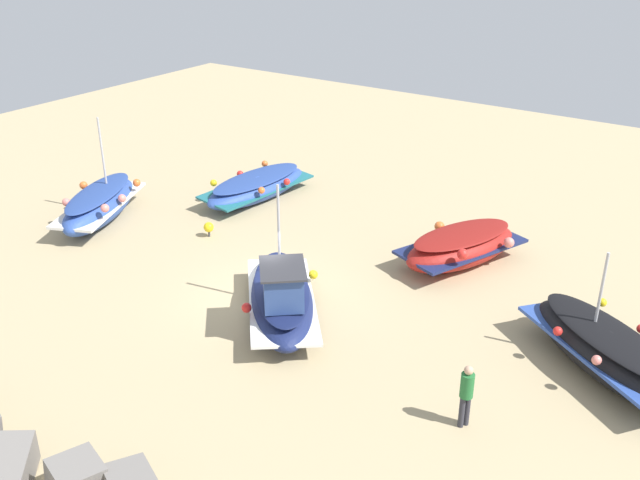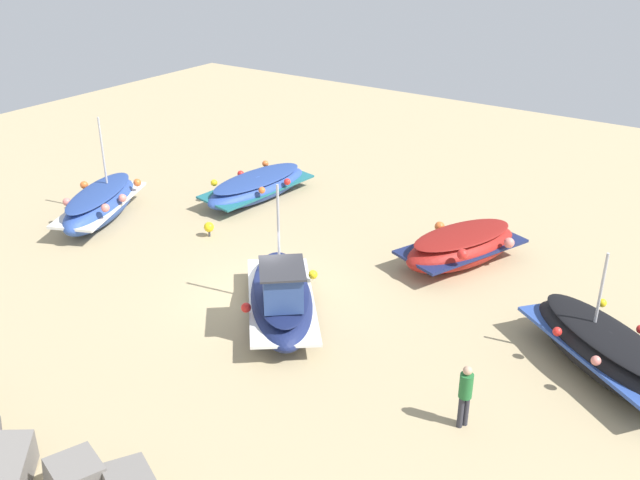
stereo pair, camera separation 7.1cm
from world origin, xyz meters
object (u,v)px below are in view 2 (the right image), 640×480
object	(u,v)px
mooring_buoy_0	(209,227)
fishing_boat_1	(461,246)
fishing_boat_3	(258,186)
fishing_boat_0	(281,297)
fishing_boat_4	(606,350)
person_walking	(465,392)
fishing_boat_2	(100,204)

from	to	relation	value
mooring_buoy_0	fishing_boat_1	bearing A→B (deg)	-159.31
fishing_boat_3	mooring_buoy_0	size ratio (longest dim) A/B	9.70
fishing_boat_0	mooring_buoy_0	xyz separation A→B (m)	(5.78, -3.10, -0.34)
fishing_boat_4	mooring_buoy_0	xyz separation A→B (m)	(14.45, -0.41, -0.29)
fishing_boat_1	mooring_buoy_0	world-z (taller)	fishing_boat_1
fishing_boat_1	fishing_boat_3	world-z (taller)	fishing_boat_1
person_walking	fishing_boat_0	bearing A→B (deg)	14.26
fishing_boat_2	fishing_boat_4	world-z (taller)	fishing_boat_2
fishing_boat_3	fishing_boat_4	xyz separation A→B (m)	(-15.38, 4.43, 0.13)
fishing_boat_0	fishing_boat_2	bearing A→B (deg)	-140.52
fishing_boat_0	fishing_boat_2	xyz separation A→B (m)	(10.28, -1.82, -0.01)
fishing_boat_3	mooring_buoy_0	distance (m)	4.13
person_walking	mooring_buoy_0	bearing A→B (deg)	6.46
fishing_boat_4	mooring_buoy_0	bearing A→B (deg)	-146.55
fishing_boat_3	mooring_buoy_0	xyz separation A→B (m)	(-0.93, 4.02, -0.16)
fishing_boat_2	fishing_boat_4	bearing A→B (deg)	67.90
fishing_boat_2	person_walking	distance (m)	17.09
fishing_boat_1	fishing_boat_4	distance (m)	6.85
fishing_boat_3	fishing_boat_1	bearing A→B (deg)	-89.18
fishing_boat_1	fishing_boat_4	bearing A→B (deg)	78.68
fishing_boat_3	person_walking	bearing A→B (deg)	-117.67
fishing_boat_4	person_walking	bearing A→B (deg)	-82.68
person_walking	mooring_buoy_0	xyz separation A→B (m)	(12.28, -4.54, -0.59)
fishing_boat_4	mooring_buoy_0	size ratio (longest dim) A/B	9.56
fishing_boat_4	person_walking	size ratio (longest dim) A/B	3.25
fishing_boat_4	person_walking	distance (m)	4.67
fishing_boat_0	fishing_boat_4	bearing A→B (deg)	66.75
person_walking	mooring_buoy_0	world-z (taller)	person_walking
fishing_boat_3	mooring_buoy_0	bearing A→B (deg)	-161.67
fishing_boat_3	person_walking	xyz separation A→B (m)	(-13.21, 8.56, 0.44)
mooring_buoy_0	fishing_boat_0	bearing A→B (deg)	151.80
fishing_boat_0	mooring_buoy_0	distance (m)	6.57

